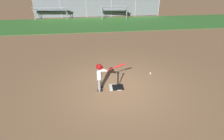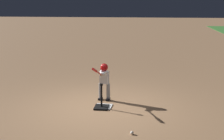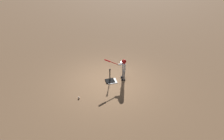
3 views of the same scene
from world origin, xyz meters
The scene contains 5 objects.
ground_plane centered at (0.00, 0.00, 0.00)m, with size 90.00×90.00×0.00m, color #99704C.
home_plate centered at (-0.19, 0.03, 0.01)m, with size 0.44×0.44×0.02m, color white.
batting_tee centered at (-0.10, -0.01, 0.09)m, with size 0.42×0.38×0.67m.
batter_child centered at (-0.75, -0.03, 0.68)m, with size 1.01×0.37×1.13m.
baseball centered at (1.49, 0.88, 0.04)m, with size 0.07×0.07×0.07m, color white.
Camera 2 is at (7.68, 1.15, 2.79)m, focal length 50.00 mm.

